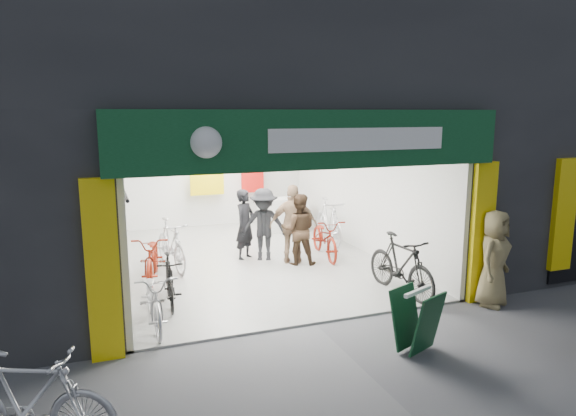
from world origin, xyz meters
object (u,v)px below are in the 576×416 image
bike_left_front (154,298)px  parked_bike (28,402)px  bike_right_front (401,265)px  pedestrian_near (494,258)px  sandwich_board (416,319)px

bike_left_front → parked_bike: parked_bike is taller
bike_right_front → pedestrian_near: 1.66m
pedestrian_near → sandwich_board: size_ratio=1.92×
pedestrian_near → bike_left_front: bearing=141.0°
bike_left_front → pedestrian_near: bearing=-11.5°
bike_right_front → pedestrian_near: pedestrian_near is taller
bike_left_front → bike_right_front: bearing=-2.0°
bike_left_front → bike_right_front: (4.57, -0.14, 0.11)m
bike_left_front → sandwich_board: bearing=-33.1°
bike_left_front → parked_bike: bearing=-119.4°
parked_bike → pedestrian_near: size_ratio=1.06×
pedestrian_near → bike_right_front: bearing=113.3°
pedestrian_near → sandwich_board: pedestrian_near is taller
bike_right_front → parked_bike: bearing=-161.7°
sandwich_board → bike_left_front: bearing=124.9°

